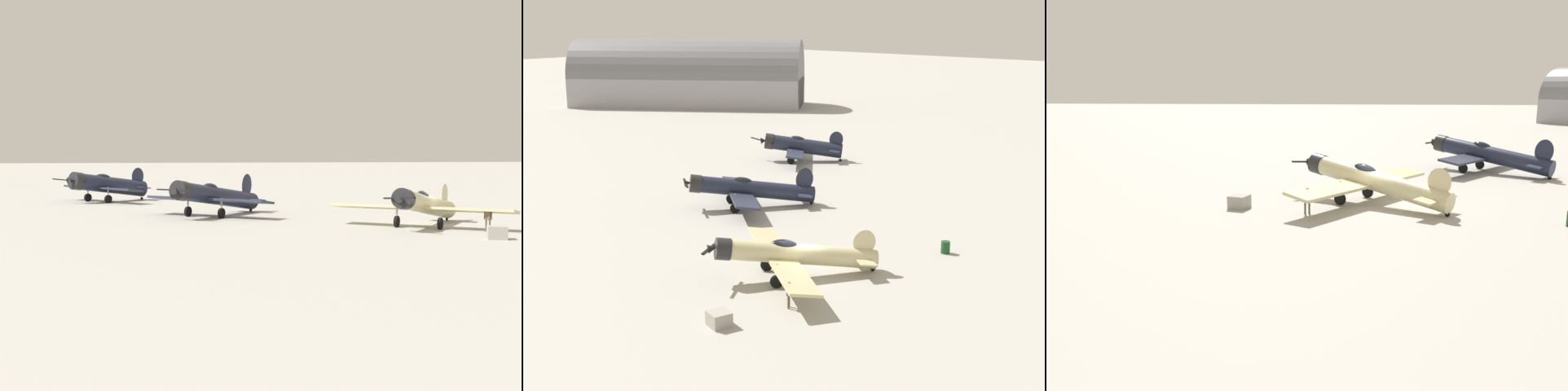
% 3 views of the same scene
% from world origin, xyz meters
% --- Properties ---
extents(ground_plane, '(400.00, 400.00, 0.00)m').
position_xyz_m(ground_plane, '(0.00, 0.00, 0.00)').
color(ground_plane, '#A8A59E').
extents(airplane_foreground, '(11.60, 10.50, 2.92)m').
position_xyz_m(airplane_foreground, '(-0.32, -0.45, 1.53)').
color(airplane_foreground, beige).
rests_on(airplane_foreground, ground_plane).
extents(airplane_mid_apron, '(9.85, 10.20, 3.31)m').
position_xyz_m(airplane_mid_apron, '(-14.21, 9.93, 1.60)').
color(airplane_mid_apron, '#1E2338').
rests_on(airplane_mid_apron, ground_plane).
extents(ground_crew_mechanic, '(0.42, 0.52, 1.57)m').
position_xyz_m(ground_crew_mechanic, '(2.78, -4.21, 0.95)').
color(ground_crew_mechanic, brown).
rests_on(ground_crew_mechanic, ground_plane).
extents(equipment_crate, '(1.40, 1.35, 0.80)m').
position_xyz_m(equipment_crate, '(1.66, -8.52, 0.40)').
color(equipment_crate, '#9E998E').
rests_on(equipment_crate, ground_plane).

